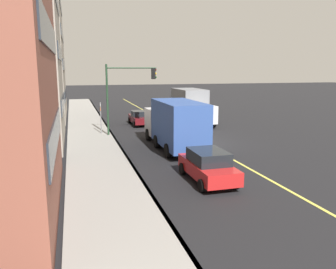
{
  "coord_description": "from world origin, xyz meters",
  "views": [
    {
      "loc": [
        -22.95,
        9.22,
        5.37
      ],
      "look_at": [
        -2.74,
        3.47,
        1.33
      ],
      "focal_mm": 36.08,
      "sensor_mm": 36.0,
      "label": 1
    }
  ],
  "objects_px": {
    "car_red": "(208,165)",
    "truck_blue": "(175,123)",
    "truck_gray": "(191,106)",
    "street_sign_post": "(101,116)",
    "traffic_light_mast": "(126,87)",
    "car_maroon": "(140,118)"
  },
  "relations": [
    {
      "from": "truck_blue",
      "to": "traffic_light_mast",
      "type": "xyz_separation_m",
      "value": [
        5.54,
        2.4,
        2.22
      ]
    },
    {
      "from": "car_red",
      "to": "car_maroon",
      "type": "height_order",
      "value": "car_red"
    },
    {
      "from": "car_red",
      "to": "car_maroon",
      "type": "xyz_separation_m",
      "value": [
        17.8,
        -0.2,
        -0.09
      ]
    },
    {
      "from": "truck_gray",
      "to": "street_sign_post",
      "type": "bearing_deg",
      "value": 111.73
    },
    {
      "from": "car_red",
      "to": "truck_gray",
      "type": "height_order",
      "value": "truck_gray"
    },
    {
      "from": "car_red",
      "to": "truck_gray",
      "type": "relative_size",
      "value": 0.6
    },
    {
      "from": "car_red",
      "to": "truck_gray",
      "type": "xyz_separation_m",
      "value": [
        17.24,
        -5.33,
        0.99
      ]
    },
    {
      "from": "car_red",
      "to": "traffic_light_mast",
      "type": "bearing_deg",
      "value": 8.58
    },
    {
      "from": "car_red",
      "to": "truck_blue",
      "type": "bearing_deg",
      "value": -3.96
    },
    {
      "from": "car_red",
      "to": "truck_gray",
      "type": "distance_m",
      "value": 18.08
    },
    {
      "from": "car_red",
      "to": "truck_blue",
      "type": "xyz_separation_m",
      "value": [
        7.11,
        -0.49,
        0.97
      ]
    },
    {
      "from": "truck_gray",
      "to": "traffic_light_mast",
      "type": "height_order",
      "value": "traffic_light_mast"
    },
    {
      "from": "car_red",
      "to": "truck_blue",
      "type": "height_order",
      "value": "truck_blue"
    },
    {
      "from": "truck_gray",
      "to": "street_sign_post",
      "type": "xyz_separation_m",
      "value": [
        -3.71,
        9.31,
        -0.17
      ]
    },
    {
      "from": "car_maroon",
      "to": "truck_blue",
      "type": "relative_size",
      "value": 0.51
    },
    {
      "from": "truck_blue",
      "to": "street_sign_post",
      "type": "height_order",
      "value": "truck_blue"
    },
    {
      "from": "truck_blue",
      "to": "traffic_light_mast",
      "type": "height_order",
      "value": "traffic_light_mast"
    },
    {
      "from": "traffic_light_mast",
      "to": "street_sign_post",
      "type": "distance_m",
      "value": 3.27
    },
    {
      "from": "truck_gray",
      "to": "truck_blue",
      "type": "relative_size",
      "value": 0.86
    },
    {
      "from": "truck_gray",
      "to": "street_sign_post",
      "type": "relative_size",
      "value": 2.53
    },
    {
      "from": "car_maroon",
      "to": "traffic_light_mast",
      "type": "height_order",
      "value": "traffic_light_mast"
    },
    {
      "from": "car_red",
      "to": "truck_blue",
      "type": "distance_m",
      "value": 7.19
    }
  ]
}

